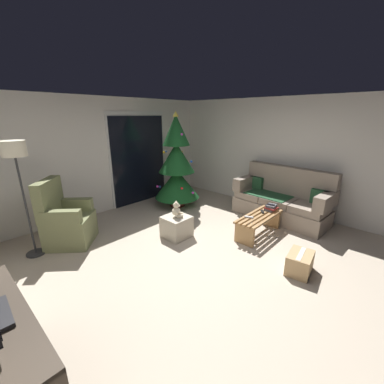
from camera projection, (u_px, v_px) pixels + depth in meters
name	position (u px, v px, depth m)	size (l,w,h in m)	color
ground_plane	(208.00, 260.00, 3.74)	(7.00, 7.00, 0.00)	#B2A38E
wall_back	(101.00, 156.00, 5.35)	(5.72, 0.12, 2.50)	silver
wall_right	(291.00, 156.00, 5.36)	(0.12, 6.00, 2.50)	silver
patio_door_frame	(139.00, 158.00, 6.01)	(1.60, 0.02, 2.20)	silver
patio_door_glass	(140.00, 160.00, 6.01)	(1.50, 0.02, 2.10)	black
couch	(282.00, 200.00, 5.17)	(0.91, 1.99, 1.08)	gray
coffee_table	(259.00, 222.00, 4.47)	(1.10, 0.40, 0.38)	#9E7547
remote_black	(262.00, 212.00, 4.58)	(0.04, 0.16, 0.02)	black
remote_silver	(249.00, 217.00, 4.33)	(0.04, 0.16, 0.02)	#ADADB2
book_stack	(271.00, 208.00, 4.66)	(0.24, 0.21, 0.11)	#4C4C51
cell_phone	(271.00, 205.00, 4.64)	(0.07, 0.14, 0.01)	black
christmas_tree	(177.00, 166.00, 5.70)	(1.06, 1.06, 2.20)	#4C1E19
armchair	(66.00, 221.00, 4.13)	(0.97, 0.97, 1.13)	olive
floor_lamp	(16.00, 161.00, 3.46)	(0.32, 0.32, 1.78)	#2D2D30
media_shelf	(4.00, 374.00, 1.72)	(0.40, 1.40, 0.81)	#382D23
ottoman	(177.00, 227.00, 4.41)	(0.44, 0.44, 0.39)	#B2A893
teddy_bear_cream	(177.00, 210.00, 4.32)	(0.21, 0.21, 0.29)	beige
cardboard_box_taped_mid_floor	(300.00, 263.00, 3.42)	(0.47, 0.36, 0.29)	tan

